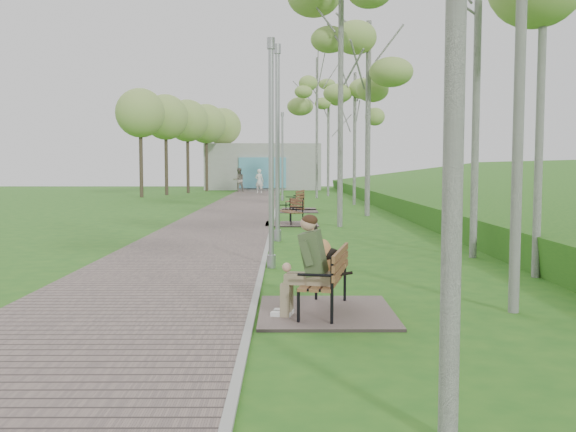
{
  "coord_description": "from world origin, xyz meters",
  "views": [
    {
      "loc": [
        0.45,
        -6.12,
        1.99
      ],
      "look_at": [
        0.5,
        5.37,
        1.11
      ],
      "focal_mm": 40.0,
      "sensor_mm": 36.0,
      "label": 1
    }
  ],
  "objects": [
    {
      "name": "building_north",
      "position": [
        -1.5,
        50.97,
        1.99
      ],
      "size": [
        10.0,
        5.2,
        4.0
      ],
      "color": "#9E9E99",
      "rests_on": "ground"
    },
    {
      "name": "birch_far_c",
      "position": [
        3.39,
        37.91,
        6.19
      ],
      "size": [
        2.39,
        2.39,
        7.89
      ],
      "color": "silver",
      "rests_on": "ground"
    },
    {
      "name": "walkway",
      "position": [
        -1.75,
        21.5,
        0.02
      ],
      "size": [
        3.5,
        67.0,
        0.04
      ],
      "primitive_type": "cube",
      "color": "#635450",
      "rests_on": "ground"
    },
    {
      "name": "lamp_post_near",
      "position": [
        0.17,
        6.42,
        2.09
      ],
      "size": [
        0.17,
        0.17,
        4.47
      ],
      "color": "#95989D",
      "rests_on": "ground"
    },
    {
      "name": "lamp_post_third",
      "position": [
        0.28,
        31.72,
        2.42
      ],
      "size": [
        0.2,
        0.2,
        5.19
      ],
      "color": "#95989D",
      "rests_on": "ground"
    },
    {
      "name": "bench_main",
      "position": [
        0.91,
        2.43,
        0.44
      ],
      "size": [
        1.82,
        2.02,
        1.59
      ],
      "color": "#635450",
      "rests_on": "ground"
    },
    {
      "name": "bench_far",
      "position": [
        1.05,
        23.73,
        0.18
      ],
      "size": [
        1.59,
        1.77,
        0.98
      ],
      "color": "#635450",
      "rests_on": "ground"
    },
    {
      "name": "lamp_post_second",
      "position": [
        0.24,
        11.02,
        2.44
      ],
      "size": [
        0.2,
        0.2,
        5.22
      ],
      "color": "#95989D",
      "rests_on": "ground"
    },
    {
      "name": "bench_third",
      "position": [
        0.88,
        22.45,
        0.22
      ],
      "size": [
        1.93,
        2.15,
        1.19
      ],
      "color": "#635450",
      "rests_on": "ground"
    },
    {
      "name": "pedestrian_near",
      "position": [
        -1.5,
        42.04,
        0.92
      ],
      "size": [
        0.79,
        0.66,
        1.84
      ],
      "primitive_type": "imported",
      "rotation": [
        0.0,
        0.0,
        2.76
      ],
      "color": "white",
      "rests_on": "ground"
    },
    {
      "name": "birch_mid_c",
      "position": [
        3.78,
        19.88,
        6.36
      ],
      "size": [
        2.74,
        2.74,
        8.1
      ],
      "color": "silver",
      "rests_on": "ground"
    },
    {
      "name": "birch_mid_a",
      "position": [
        2.26,
        15.12,
        6.8
      ],
      "size": [
        2.78,
        2.78,
        8.66
      ],
      "color": "silver",
      "rests_on": "ground"
    },
    {
      "name": "birch_far_b",
      "position": [
        4.08,
        27.65,
        5.63
      ],
      "size": [
        2.39,
        2.39,
        7.17
      ],
      "color": "silver",
      "rests_on": "ground"
    },
    {
      "name": "ground",
      "position": [
        0.0,
        0.0,
        0.0
      ],
      "size": [
        120.0,
        120.0,
        0.0
      ],
      "primitive_type": "plane",
      "color": "#255E1A",
      "rests_on": "ground"
    },
    {
      "name": "birch_distant_a",
      "position": [
        2.45,
        34.77,
        7.23
      ],
      "size": [
        2.9,
        2.9,
        9.21
      ],
      "color": "silver",
      "rests_on": "ground"
    },
    {
      "name": "kerb",
      "position": [
        0.0,
        21.5,
        0.03
      ],
      "size": [
        0.1,
        67.0,
        0.05
      ],
      "primitive_type": "cube",
      "color": "#999993",
      "rests_on": "ground"
    },
    {
      "name": "pedestrian_far",
      "position": [
        -3.2,
        44.11,
        0.95
      ],
      "size": [
        1.07,
        0.93,
        1.91
      ],
      "primitive_type": "imported",
      "rotation": [
        0.0,
        0.0,
        3.38
      ],
      "color": "#9F958B",
      "rests_on": "ground"
    },
    {
      "name": "embankment",
      "position": [
        12.0,
        20.0,
        0.0
      ],
      "size": [
        14.0,
        70.0,
        1.6
      ],
      "primitive_type": "cube",
      "color": "#417A21",
      "rests_on": "ground"
    },
    {
      "name": "bench_second",
      "position": [
        0.63,
        15.97,
        0.2
      ],
      "size": [
        1.8,
        1.99,
        1.1
      ],
      "color": "#635450",
      "rests_on": "ground"
    }
  ]
}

